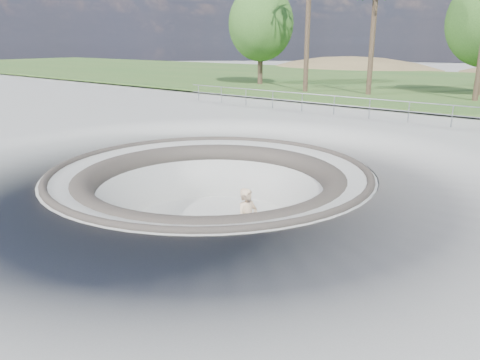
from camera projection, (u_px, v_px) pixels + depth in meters
The scene contains 7 objects.
ground at pixel (210, 170), 14.99m from camera, with size 180.00×180.00×0.00m, color #AFAEA9.
skate_bowl at pixel (211, 223), 15.51m from camera, with size 14.00×14.00×4.10m.
grass_strip at pixel (477, 86), 40.27m from camera, with size 180.00×36.00×0.12m.
safety_railing at pixel (370, 108), 23.73m from camera, with size 25.00×0.06×1.03m.
skateboard at pixel (247, 255), 13.22m from camera, with size 0.81×0.45×0.08m.
skater at pixel (247, 222), 12.94m from camera, with size 0.71×0.47×1.95m, color beige.
bushy_tree_left at pixel (261, 24), 40.34m from camera, with size 5.81×5.29×8.39m.
Camera 1 is at (9.82, -10.64, 3.99)m, focal length 35.00 mm.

